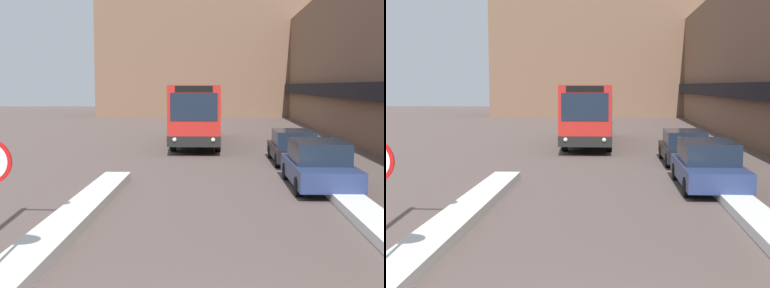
# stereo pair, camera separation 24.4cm
# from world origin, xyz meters

# --- Properties ---
(building_backdrop_far) EXTENTS (26.00, 8.00, 17.57)m
(building_backdrop_far) POSITION_xyz_m (0.00, 54.69, 8.78)
(building_backdrop_far) COLOR brown
(building_backdrop_far) RESTS_ON ground_plane
(snow_bank_left) EXTENTS (0.90, 14.25, 0.29)m
(snow_bank_left) POSITION_xyz_m (-3.60, 5.74, 0.14)
(snow_bank_left) COLOR silver
(snow_bank_left) RESTS_ON ground_plane
(city_bus) EXTENTS (2.55, 11.48, 3.36)m
(city_bus) POSITION_xyz_m (-1.18, 24.76, 1.82)
(city_bus) COLOR red
(city_bus) RESTS_ON ground_plane
(parked_car_front) EXTENTS (1.93, 4.71, 1.54)m
(parked_car_front) POSITION_xyz_m (3.20, 11.78, 0.76)
(parked_car_front) COLOR navy
(parked_car_front) RESTS_ON ground_plane
(parked_car_middle) EXTENTS (1.89, 4.49, 1.41)m
(parked_car_middle) POSITION_xyz_m (3.20, 17.44, 0.70)
(parked_car_middle) COLOR black
(parked_car_middle) RESTS_ON ground_plane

